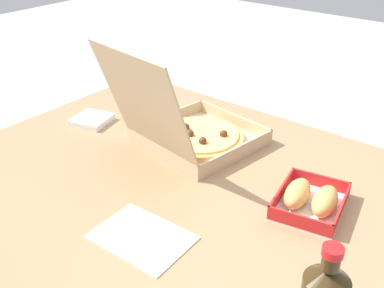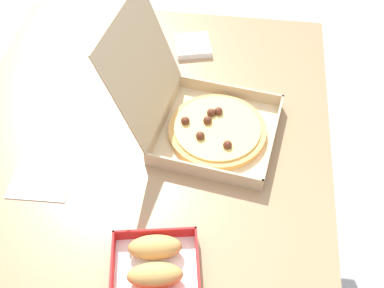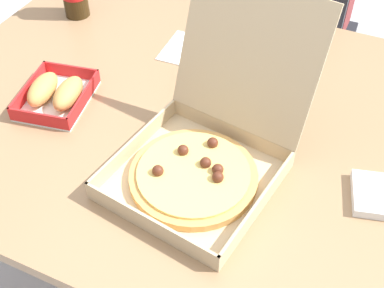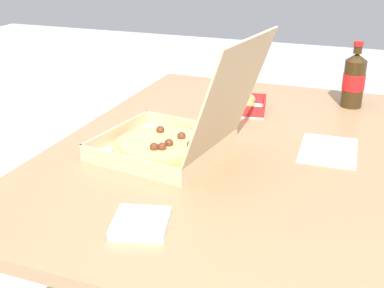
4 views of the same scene
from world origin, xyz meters
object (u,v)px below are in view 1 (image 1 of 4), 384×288
(pizza_box_open, at_px, (190,132))
(bread_side_box, at_px, (311,199))
(napkin_pile, at_px, (92,120))
(paper_menu, at_px, (142,237))

(pizza_box_open, distance_m, bread_side_box, 0.42)
(bread_side_box, relative_size, napkin_pile, 1.95)
(paper_menu, relative_size, napkin_pile, 1.91)
(bread_side_box, relative_size, paper_menu, 1.02)
(pizza_box_open, distance_m, napkin_pile, 0.36)
(paper_menu, xyz_separation_m, napkin_pile, (0.53, -0.31, 0.01))
(pizza_box_open, xyz_separation_m, napkin_pile, (0.35, 0.08, -0.04))
(bread_side_box, distance_m, napkin_pile, 0.77)
(pizza_box_open, height_order, bread_side_box, pizza_box_open)
(paper_menu, height_order, napkin_pile, napkin_pile)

